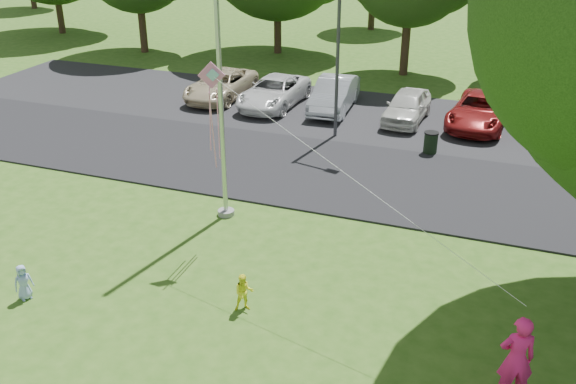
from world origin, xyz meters
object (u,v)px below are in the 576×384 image
(child_blue, at_px, (23,282))
(child_yellow, at_px, (244,293))
(kite, at_px, (218,95))
(flagpole, at_px, (220,80))
(trash_can, at_px, (431,143))
(woman, at_px, (516,359))
(street_lamp, at_px, (345,37))

(child_blue, bearing_deg, child_yellow, -44.40)
(child_blue, relative_size, kite, 0.11)
(flagpole, distance_m, child_yellow, 6.13)
(kite, bearing_deg, trash_can, 40.52)
(flagpole, height_order, trash_can, flagpole)
(flagpole, bearing_deg, kite, -65.82)
(woman, bearing_deg, trash_can, -91.35)
(flagpole, xyz_separation_m, woman, (8.45, -5.09, -3.22))
(child_yellow, relative_size, child_blue, 1.03)
(flagpole, xyz_separation_m, kite, (0.76, -1.69, 0.14))
(street_lamp, height_order, child_yellow, street_lamp)
(woman, bearing_deg, child_yellow, -25.38)
(trash_can, height_order, woman, woman)
(flagpole, height_order, woman, flagpole)
(child_yellow, xyz_separation_m, kite, (-1.70, 2.53, 3.84))
(kite, bearing_deg, woman, -47.51)
(street_lamp, relative_size, kite, 0.81)
(woman, bearing_deg, street_lamp, -78.12)
(child_yellow, bearing_deg, flagpole, 90.99)
(trash_can, relative_size, child_blue, 0.94)
(street_lamp, height_order, kite, street_lamp)
(flagpole, height_order, child_blue, flagpole)
(street_lamp, xyz_separation_m, trash_can, (3.55, -0.44, -3.55))
(street_lamp, relative_size, child_yellow, 7.05)
(flagpole, bearing_deg, child_blue, -115.37)
(street_lamp, distance_m, kite, 9.24)
(street_lamp, height_order, woman, street_lamp)
(kite, bearing_deg, child_yellow, -79.80)
(child_yellow, distance_m, kite, 4.91)
(street_lamp, distance_m, child_yellow, 12.30)
(flagpole, distance_m, street_lamp, 7.67)
(street_lamp, bearing_deg, child_yellow, -71.11)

